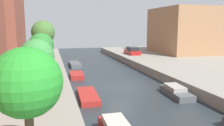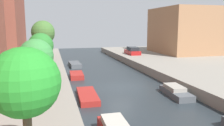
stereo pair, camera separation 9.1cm
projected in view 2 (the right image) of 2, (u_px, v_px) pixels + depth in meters
name	position (u px, v px, depth m)	size (l,w,h in m)	color
ground_plane	(120.00, 87.00, 22.50)	(84.00, 84.00, 0.00)	#232B30
low_block_right	(185.00, 31.00, 42.85)	(10.00, 11.94, 8.38)	#9E704C
street_tree_0	(25.00, 83.00, 7.58)	(2.40, 2.40, 4.35)	#4C402E
street_tree_1	(36.00, 57.00, 13.44)	(2.04, 2.04, 4.28)	brown
street_tree_2	(41.00, 46.00, 20.01)	(2.20, 2.20, 4.43)	brown
street_tree_3	(43.00, 32.00, 26.95)	(2.72, 2.72, 5.68)	brown
street_tree_4	(45.00, 34.00, 34.02)	(2.93, 2.93, 5.36)	brown
parked_car	(132.00, 51.00, 40.91)	(1.92, 4.34, 1.35)	maroon
moored_boat_left_2	(87.00, 96.00, 19.05)	(1.66, 4.48, 0.45)	maroon
moored_boat_left_3	(77.00, 75.00, 26.79)	(1.60, 3.25, 0.56)	maroon
moored_boat_left_4	(75.00, 65.00, 34.04)	(1.69, 4.03, 0.62)	#4C5156
moored_boat_right_2	(176.00, 92.00, 19.76)	(1.73, 4.06, 0.87)	#4C5156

